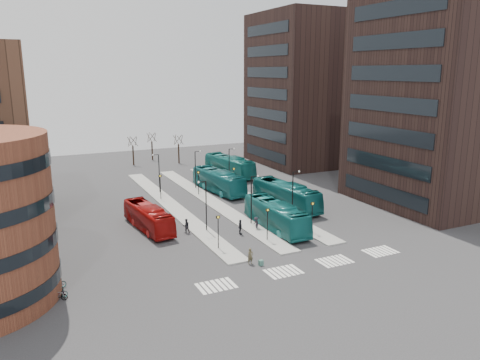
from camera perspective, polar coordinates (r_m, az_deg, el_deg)
name	(u,v)px	position (r m, az deg, el deg)	size (l,w,h in m)	color
ground	(316,286)	(43.38, 9.25, -12.69)	(160.00, 160.00, 0.00)	#2B2B2D
island_left	(172,206)	(67.25, -8.33, -3.13)	(2.50, 45.00, 0.15)	gray
island_mid	(211,201)	(69.16, -3.58, -2.56)	(2.50, 45.00, 0.15)	gray
island_right	(247,196)	(71.52, 0.88, -2.00)	(2.50, 45.00, 0.15)	gray
suitcase	(261,263)	(47.01, 2.57, -10.05)	(0.44, 0.35, 0.55)	navy
red_bus	(148,217)	(57.77, -11.11, -4.49)	(2.54, 10.85, 3.02)	#9D0E0C
teal_bus_a	(276,215)	(57.06, 4.40, -4.32)	(2.83, 12.09, 3.37)	#146665
teal_bus_b	(219,181)	(74.03, -2.62, -0.14)	(2.97, 12.67, 3.53)	#146264
teal_bus_c	(286,195)	(65.98, 5.63, -1.84)	(2.98, 12.75, 3.55)	#125C5D
teal_bus_d	(229,166)	(85.62, -1.29, 1.75)	(3.07, 13.14, 3.66)	#146460
traveller	(250,256)	(47.10, 1.27, -9.27)	(0.60, 0.40, 1.65)	brown
commuter_a	(186,226)	(56.04, -6.59, -5.57)	(0.85, 0.66, 1.75)	black
commuter_b	(240,227)	(55.19, 0.04, -5.75)	(1.05, 0.44, 1.79)	black
commuter_c	(256,223)	(56.86, 1.98, -5.29)	(1.03, 0.59, 1.59)	black
bicycle_near	(58,295)	(43.29, -21.28, -12.91)	(0.56, 1.62, 0.85)	gray
bicycle_mid	(58,295)	(43.10, -21.26, -12.98)	(0.43, 1.52, 0.91)	gray
bicycle_far	(56,284)	(45.21, -21.51, -11.74)	(0.61, 1.74, 0.91)	gray
crosswalk_stripes	(308,267)	(47.28, 8.23, -10.40)	(22.35, 2.40, 0.01)	silver
tower_near	(444,98)	(72.75, 23.61, 9.10)	(20.12, 20.00, 30.00)	black
tower_far	(309,90)	(98.49, 8.39, 10.83)	(20.12, 20.00, 30.00)	black
sign_poles	(228,197)	(62.17, -1.53, -2.11)	(12.45, 22.12, 3.65)	black
lamp_posts	(220,180)	(66.73, -2.47, -0.02)	(14.04, 20.24, 6.12)	black
bare_trees	(155,150)	(99.14, -10.36, 3.64)	(10.97, 8.14, 5.90)	black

